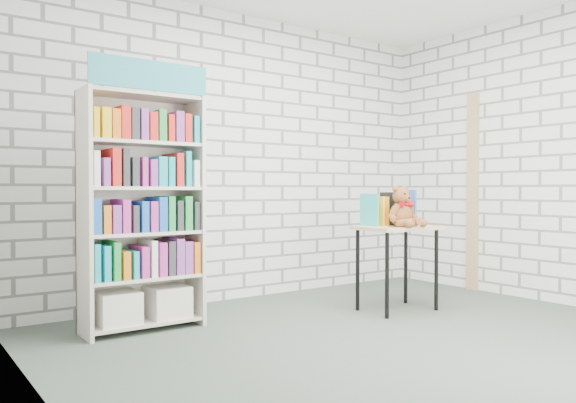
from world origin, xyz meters
TOP-DOWN VIEW (x-y plane):
  - ground at (0.00, 0.00)m, footprint 4.50×4.50m
  - room_shell at (0.00, 0.00)m, footprint 4.52×4.02m
  - bookshelf at (-1.30, 1.36)m, footprint 0.90×0.35m
  - display_table at (0.79, 0.69)m, footprint 0.72×0.52m
  - table_books at (0.80, 0.81)m, footprint 0.50×0.24m
  - teddy_bear at (0.75, 0.59)m, footprint 0.33×0.30m
  - door_trim at (2.23, 0.95)m, footprint 0.05×0.12m

SIDE VIEW (x-z plane):
  - ground at x=0.00m, z-range 0.00..0.00m
  - display_table at x=0.79m, z-range 0.27..1.02m
  - teddy_bear at x=0.75m, z-range 0.72..1.07m
  - table_books at x=0.80m, z-range 0.75..1.04m
  - bookshelf at x=-1.30m, z-range -0.09..1.94m
  - door_trim at x=2.23m, z-range 0.00..2.10m
  - room_shell at x=0.00m, z-range 0.38..3.19m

